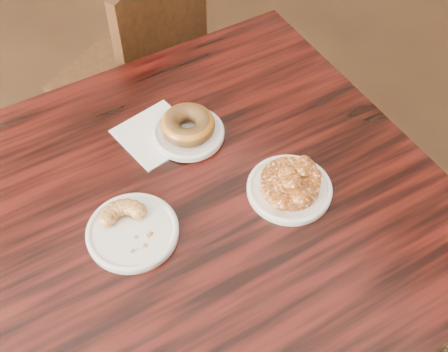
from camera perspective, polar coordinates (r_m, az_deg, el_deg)
cafe_table at (r=1.45m, az=-1.27°, el=-11.06°), size 1.03×1.03×0.75m
chair_far at (r=1.84m, az=-9.72°, el=9.74°), size 0.54×0.54×0.90m
napkin at (r=1.24m, az=-6.88°, el=4.24°), size 0.16×0.16×0.00m
plate_donut at (r=1.23m, az=-3.64°, el=4.36°), size 0.16×0.16×0.01m
plate_cruller at (r=1.09m, az=-9.26°, el=-5.63°), size 0.18×0.18×0.01m
plate_fritter at (r=1.14m, az=6.65°, el=-1.33°), size 0.17×0.17×0.01m
glazed_donut at (r=1.21m, az=-3.71°, el=5.22°), size 0.12×0.12×0.04m
apple_fritter at (r=1.12m, az=6.77°, el=-0.54°), size 0.16×0.16×0.04m
cruller_fragment at (r=1.07m, az=-9.41°, el=-5.01°), size 0.11×0.11×0.03m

